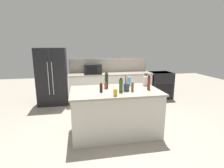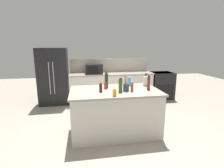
# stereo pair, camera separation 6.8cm
# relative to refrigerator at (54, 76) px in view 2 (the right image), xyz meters

# --- Properties ---
(ground_plane) EXTENTS (14.00, 14.00, 0.00)m
(ground_plane) POSITION_rel_refrigerator_xyz_m (1.56, -2.25, -0.89)
(ground_plane) COLOR gray
(back_counter_run) EXTENTS (2.74, 0.66, 0.94)m
(back_counter_run) POSITION_rel_refrigerator_xyz_m (1.86, -0.05, -0.41)
(back_counter_run) COLOR beige
(back_counter_run) RESTS_ON ground_plane
(wall_backsplash) EXTENTS (2.70, 0.03, 0.46)m
(wall_backsplash) POSITION_rel_refrigerator_xyz_m (1.86, 0.27, 0.28)
(wall_backsplash) COLOR #B2A899
(wall_backsplash) RESTS_ON back_counter_run
(kitchen_island) EXTENTS (1.83, 1.10, 0.94)m
(kitchen_island) POSITION_rel_refrigerator_xyz_m (1.56, -2.25, -0.41)
(kitchen_island) COLOR beige
(kitchen_island) RESTS_ON ground_plane
(refrigerator) EXTENTS (0.89, 0.75, 1.77)m
(refrigerator) POSITION_rel_refrigerator_xyz_m (0.00, 0.00, 0.00)
(refrigerator) COLOR black
(refrigerator) RESTS_ON ground_plane
(range_oven) EXTENTS (0.76, 0.65, 0.92)m
(range_oven) POSITION_rel_refrigerator_xyz_m (3.65, -0.05, -0.42)
(range_oven) COLOR black
(range_oven) RESTS_ON ground_plane
(microwave) EXTENTS (0.55, 0.39, 0.32)m
(microwave) POSITION_rel_refrigerator_xyz_m (1.28, -0.05, 0.21)
(microwave) COLOR black
(microwave) RESTS_ON back_counter_run
(knife_block) EXTENTS (0.13, 0.10, 0.29)m
(knife_block) POSITION_rel_refrigerator_xyz_m (2.33, -1.99, 0.17)
(knife_block) COLOR beige
(knife_block) RESTS_ON kitchen_island
(utensil_crock) EXTENTS (0.12, 0.12, 0.32)m
(utensil_crock) POSITION_rel_refrigerator_xyz_m (1.76, -2.37, 0.14)
(utensil_crock) COLOR #333D4C
(utensil_crock) RESTS_ON kitchen_island
(olive_oil_bottle) EXTENTS (0.07, 0.07, 0.29)m
(olive_oil_bottle) POSITION_rel_refrigerator_xyz_m (1.63, -2.45, 0.19)
(olive_oil_bottle) COLOR #2D4C1E
(olive_oil_bottle) RESTS_ON kitchen_island
(hot_sauce_bottle) EXTENTS (0.05, 0.05, 0.15)m
(hot_sauce_bottle) POSITION_rel_refrigerator_xyz_m (1.38, -2.12, 0.13)
(hot_sauce_bottle) COLOR red
(hot_sauce_bottle) RESTS_ON kitchen_island
(pepper_grinder) EXTENTS (0.06, 0.06, 0.20)m
(pepper_grinder) POSITION_rel_refrigerator_xyz_m (1.87, -2.43, 0.15)
(pepper_grinder) COLOR brown
(pepper_grinder) RESTS_ON kitchen_island
(vinegar_bottle) EXTENTS (0.06, 0.06, 0.30)m
(vinegar_bottle) POSITION_rel_refrigerator_xyz_m (2.25, -2.35, 0.20)
(vinegar_bottle) COLOR maroon
(vinegar_bottle) RESTS_ON kitchen_island
(honey_jar) EXTENTS (0.07, 0.07, 0.14)m
(honey_jar) POSITION_rel_refrigerator_xyz_m (1.47, -2.68, 0.12)
(honey_jar) COLOR gold
(honey_jar) RESTS_ON kitchen_island
(soy_sauce_bottle) EXTENTS (0.06, 0.06, 0.19)m
(soy_sauce_bottle) POSITION_rel_refrigerator_xyz_m (1.25, -2.36, 0.14)
(soy_sauce_bottle) COLOR black
(soy_sauce_bottle) RESTS_ON kitchen_island
(wine_bottle) EXTENTS (0.07, 0.07, 0.34)m
(wine_bottle) POSITION_rel_refrigerator_xyz_m (1.41, -2.04, 0.22)
(wine_bottle) COLOR black
(wine_bottle) RESTS_ON kitchen_island
(dish_soap_bottle) EXTENTS (0.07, 0.07, 0.20)m
(dish_soap_bottle) POSITION_rel_refrigerator_xyz_m (1.96, -1.91, 0.15)
(dish_soap_bottle) COLOR #3384BC
(dish_soap_bottle) RESTS_ON kitchen_island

